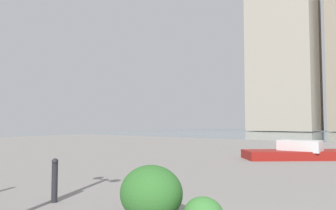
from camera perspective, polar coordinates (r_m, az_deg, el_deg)
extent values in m
cube|color=#9E9384|center=(71.49, 20.01, 11.51)|extent=(12.74, 10.14, 39.14)
cylinder|color=#232328|center=(7.00, -19.79, -13.08)|extent=(0.12, 0.12, 0.78)
sphere|color=#232328|center=(6.93, -19.72, -9.58)|extent=(0.13, 0.13, 0.13)
ellipsoid|color=#2D6628|center=(5.38, -3.05, -15.60)|extent=(1.08, 0.97, 0.91)
cube|color=maroon|center=(15.39, 22.74, -8.50)|extent=(4.77, 4.37, 0.50)
cube|color=silver|center=(15.36, 22.70, -6.83)|extent=(1.76, 1.00, 0.50)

